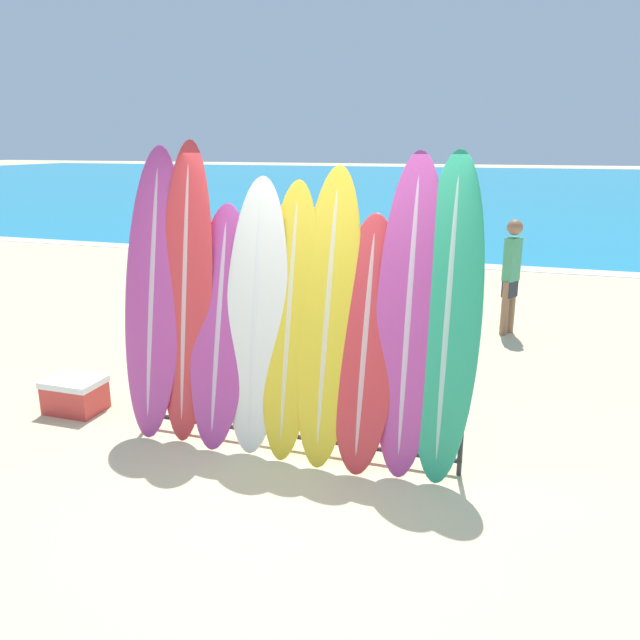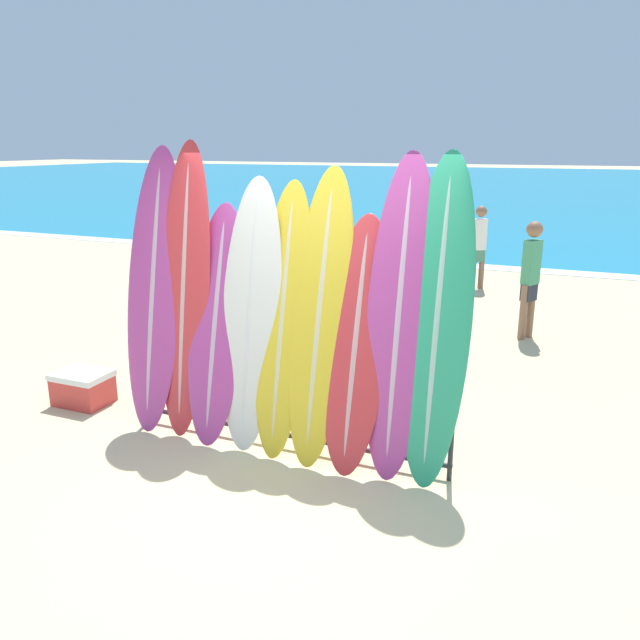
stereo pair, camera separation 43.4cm
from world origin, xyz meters
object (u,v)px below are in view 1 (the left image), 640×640
surfboard_slot_0 (154,294)px  surfboard_slot_1 (186,294)px  surfboard_slot_8 (447,320)px  person_mid_beach (319,257)px  surfboard_slot_5 (328,318)px  surfboard_slot_6 (366,344)px  surfboard_slot_7 (409,318)px  surfboard_slot_3 (256,317)px  surfboard_slot_4 (290,322)px  surfboard_rack (291,395)px  cooler_box (75,395)px  person_far_right (453,242)px  surfboard_slot_2 (220,327)px  person_far_left (301,278)px  person_near_water (511,272)px

surfboard_slot_0 → surfboard_slot_1: (0.32, 0.00, 0.02)m
surfboard_slot_8 → person_mid_beach: bearing=120.0°
surfboard_slot_5 → surfboard_slot_8: size_ratio=0.95×
surfboard_slot_6 → surfboard_slot_7: size_ratio=0.81×
surfboard_slot_6 → surfboard_slot_7: surfboard_slot_7 is taller
surfboard_slot_1 → surfboard_slot_6: size_ratio=1.27×
surfboard_slot_3 → surfboard_slot_4: (0.30, 0.01, -0.01)m
surfboard_rack → surfboard_slot_8: 1.49m
surfboard_slot_1 → surfboard_slot_3: 0.69m
surfboard_rack → surfboard_slot_7: 1.24m
surfboard_slot_8 → cooler_box: (-3.61, 0.05, -1.10)m
cooler_box → surfboard_slot_3: bearing=-1.9°
surfboard_slot_4 → person_mid_beach: 4.32m
surfboard_slot_1 → surfboard_slot_4: (0.97, -0.01, -0.16)m
surfboard_slot_0 → surfboard_slot_8: size_ratio=1.01×
surfboard_slot_6 → surfboard_slot_7: 0.41m
person_mid_beach → surfboard_slot_3: bearing=-45.1°
surfboard_slot_7 → person_far_right: (-0.43, 7.00, -0.45)m
surfboard_slot_5 → surfboard_slot_8: bearing=-0.4°
surfboard_slot_4 → surfboard_slot_7: surfboard_slot_7 is taller
surfboard_slot_5 → surfboard_slot_8: surfboard_slot_8 is taller
surfboard_slot_5 → surfboard_slot_0: bearing=-180.0°
surfboard_slot_2 → person_mid_beach: bearing=96.5°
surfboard_slot_8 → person_far_right: 7.05m
person_far_left → surfboard_slot_5: bearing=-15.5°
surfboard_rack → person_mid_beach: 4.36m
person_mid_beach → person_far_right: size_ratio=1.13×
surfboard_slot_4 → person_far_right: (0.56, 7.00, -0.33)m
person_near_water → surfboard_rack: bearing=7.0°
surfboard_slot_6 → person_far_right: (-0.10, 7.04, -0.21)m
surfboard_slot_7 → surfboard_slot_4: bearing=-179.8°
person_mid_beach → surfboard_slot_0: bearing=-58.6°
surfboard_slot_2 → surfboard_slot_1: bearing=173.8°
surfboard_slot_0 → surfboard_slot_5: bearing=0.0°
surfboard_slot_2 → surfboard_slot_4: size_ratio=0.91×
surfboard_slot_8 → person_near_water: bearing=84.8°
surfboard_slot_2 → surfboard_slot_6: 1.30m
surfboard_slot_5 → surfboard_slot_1: bearing=179.9°
surfboard_slot_4 → person_near_water: bearing=68.0°
surfboard_slot_8 → person_far_left: bearing=127.0°
surfboard_slot_4 → surfboard_slot_5: (0.33, 0.01, 0.06)m
person_mid_beach → person_far_right: bearing=93.3°
person_far_left → person_far_right: size_ratio=1.02×
surfboard_slot_2 → surfboard_slot_8: bearing=0.8°
surfboard_slot_0 → person_far_left: surfboard_slot_0 is taller
surfboard_slot_3 → person_mid_beach: size_ratio=1.37×
surfboard_slot_0 → surfboard_slot_1: size_ratio=0.98×
surfboard_slot_0 → person_mid_beach: bearing=87.5°
person_near_water → cooler_box: size_ratio=2.92×
surfboard_slot_2 → surfboard_slot_4: surfboard_slot_4 is taller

